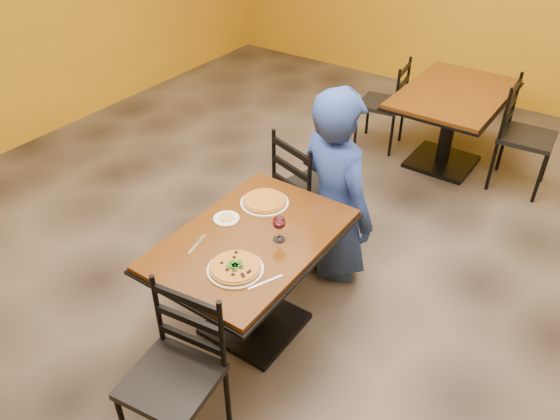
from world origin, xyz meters
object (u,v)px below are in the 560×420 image
Objects in this scene: chair_second_left at (382,104)px; plate_far at (265,203)px; wine_glass at (279,227)px; pizza_far at (265,201)px; chair_second_right at (527,138)px; table_main at (253,262)px; plate_main at (235,269)px; pizza_main at (235,267)px; side_plate at (226,219)px; diner at (336,184)px; chair_main_far at (311,191)px; chair_main_near at (171,382)px; table_second at (451,111)px.

chair_second_left is 2.47m from plate_far.
wine_glass is at bearing 4.66° from chair_second_left.
pizza_far is (0.00, 0.00, 0.02)m from plate_far.
table_main is at bearing 157.85° from chair_second_right.
pizza_main reaches higher than plate_main.
pizza_far is 0.29m from side_plate.
chair_second_left reaches higher than pizza_far.
table_main is at bearing -155.01° from wine_glass.
diner is 0.78m from wine_glass.
chair_main_far is 2.10m from chair_second_right.
pizza_far is (-0.24, 0.60, 0.02)m from plate_main.
wine_glass is at bearing 82.40° from chair_main_near.
table_main is 0.87× the size of diner.
chair_second_right reaches higher than plate_far.
chair_main_near is at bearing 117.77° from chair_main_far.
diner is 0.57m from pizza_far.
chair_main_near is 3.67m from chair_second_left.
chair_second_left is (-0.46, 2.74, -0.11)m from table_main.
pizza_main is 0.36m from wine_glass.
chair_second_right reaches higher than table_second.
chair_main_near is at bearing -67.55° from side_plate.
plate_main is at bearing 86.68° from chair_main_near.
chair_main_far is (-0.33, 1.83, 0.02)m from chair_main_near.
table_second is (0.23, 2.74, 0.00)m from table_main.
chair_second_right is (1.39, 0.00, 0.04)m from chair_second_left.
diner reaches higher than side_plate.
chair_main_far is 0.95m from side_plate.
chair_main_near is (-0.08, -3.62, -0.09)m from table_second.
plate_far is at bearing -0.58° from chair_second_left.
chair_second_right is at bearing 71.30° from table_main.
chair_main_far is 0.37m from diner.
table_second is 0.70m from chair_second_right.
plate_main is (-0.04, 0.59, 0.29)m from chair_main_near.
diner is at bearing 90.66° from plate_main.
chair_main_far is 3.14× the size of plate_main.
chair_second_right is 2.10m from diner.
chair_main_near is (0.15, -0.87, -0.09)m from table_main.
table_main is 6.83× the size of wine_glass.
chair_second_right is 3.44× the size of pizza_main.
chair_second_left is (-0.61, 3.62, -0.02)m from chair_main_near.
side_plate is at bearing 153.27° from chair_second_right.
side_plate is (-1.16, -2.69, 0.27)m from chair_second_right.
table_main is at bearing -12.07° from side_plate.
table_main is at bearing 1.38° from chair_second_left.
chair_main_near is at bearing -76.39° from plate_far.
side_plate is at bearing -3.27° from chair_second_left.
diner is (0.09, 0.84, 0.15)m from table_main.
chair_main_near reaches higher than wine_glass.
chair_main_near is 0.66× the size of diner.
chair_main_near reaches higher than chair_second_left.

